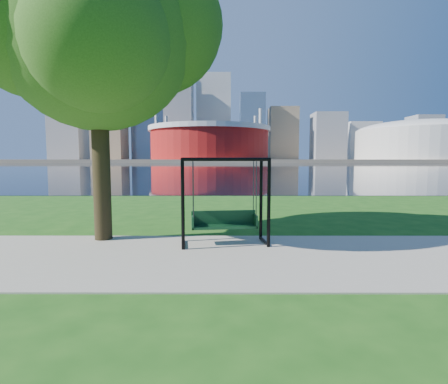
{
  "coord_description": "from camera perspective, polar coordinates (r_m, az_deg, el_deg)",
  "views": [
    {
      "loc": [
        0.25,
        -7.69,
        2.07
      ],
      "look_at": [
        0.24,
        0.0,
        1.35
      ],
      "focal_mm": 28.0,
      "sensor_mm": 36.0,
      "label": 1
    }
  ],
  "objects": [
    {
      "name": "stadium",
      "position": [
        243.21,
        -2.35,
        8.22
      ],
      "size": [
        83.0,
        83.0,
        32.0
      ],
      "color": "maroon",
      "rests_on": "far_bank"
    },
    {
      "name": "skyline",
      "position": [
        328.86,
        -0.71,
        11.26
      ],
      "size": [
        392.0,
        66.0,
        96.5
      ],
      "color": "gray",
      "rests_on": "far_bank"
    },
    {
      "name": "arena",
      "position": [
        277.93,
        29.37,
        7.52
      ],
      "size": [
        84.0,
        84.0,
        26.56
      ],
      "color": "beige",
      "rests_on": "far_bank"
    },
    {
      "name": "river",
      "position": [
        109.71,
        -0.04,
        4.28
      ],
      "size": [
        900.0,
        180.0,
        0.02
      ],
      "primitive_type": "cube",
      "color": "black",
      "rests_on": "ground"
    },
    {
      "name": "swing",
      "position": [
        8.38,
        0.03,
        -1.83
      ],
      "size": [
        2.15,
        1.13,
        2.11
      ],
      "rotation": [
        0.0,
        0.0,
        0.12
      ],
      "color": "black",
      "rests_on": "ground"
    },
    {
      "name": "park_tree",
      "position": [
        9.96,
        -20.25,
        23.94
      ],
      "size": [
        6.14,
        5.54,
        7.62
      ],
      "color": "black",
      "rests_on": "ground"
    },
    {
      "name": "far_bank",
      "position": [
        313.69,
        0.04,
        5.16
      ],
      "size": [
        900.0,
        228.0,
        2.0
      ],
      "primitive_type": "cube",
      "color": "#937F60",
      "rests_on": "ground"
    },
    {
      "name": "path",
      "position": [
        7.48,
        -1.85,
        -10.57
      ],
      "size": [
        120.0,
        4.0,
        0.03
      ],
      "primitive_type": "cube",
      "color": "#9E937F",
      "rests_on": "ground"
    },
    {
      "name": "ground",
      "position": [
        7.97,
        -1.73,
        -9.69
      ],
      "size": [
        900.0,
        900.0,
        0.0
      ],
      "primitive_type": "plane",
      "color": "#1E5114",
      "rests_on": "ground"
    }
  ]
}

